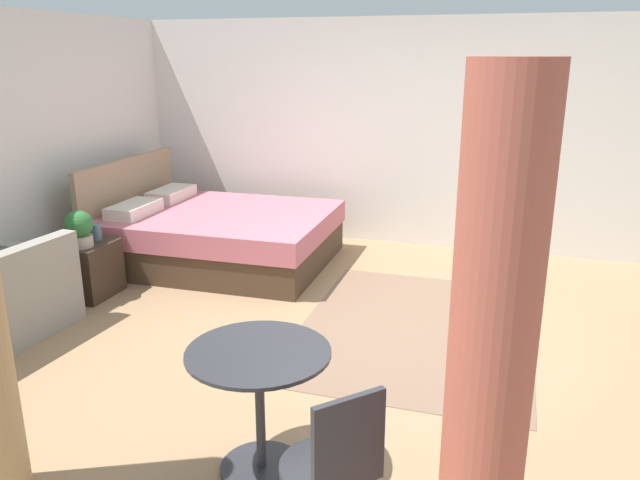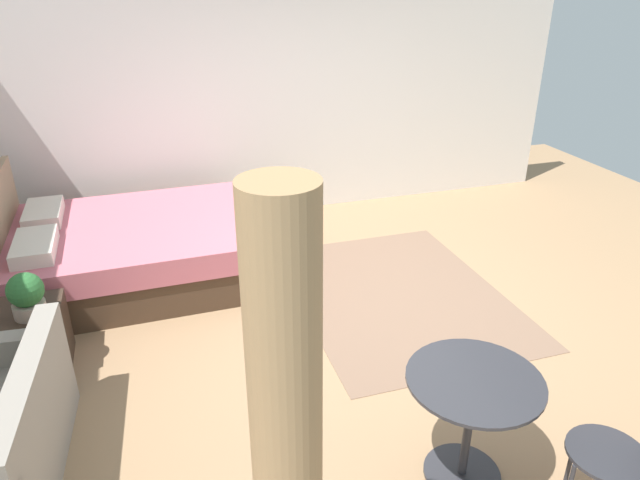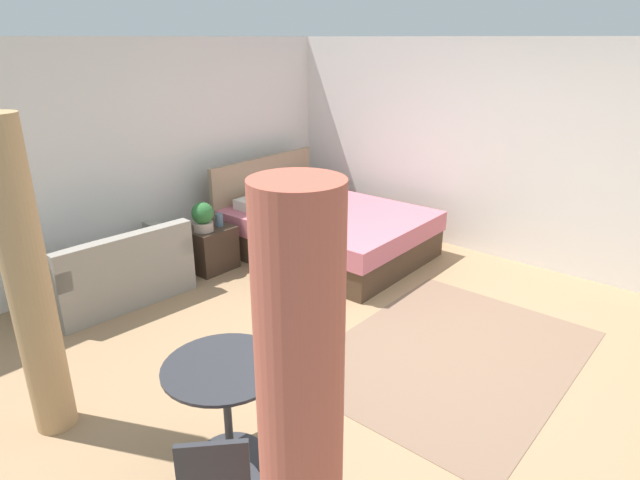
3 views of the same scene
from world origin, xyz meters
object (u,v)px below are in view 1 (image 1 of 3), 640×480
object	(u,v)px
potted_plant	(79,228)
balcony_table	(259,387)
cafe_chair_near_window	(337,462)
vase	(96,232)
nightstand	(88,269)
bed	(217,234)

from	to	relation	value
potted_plant	balcony_table	world-z (taller)	potted_plant
cafe_chair_near_window	potted_plant	bearing A→B (deg)	52.80
potted_plant	balcony_table	size ratio (longest dim) A/B	0.44
vase	cafe_chair_near_window	distance (m)	3.89
nightstand	cafe_chair_near_window	bearing A→B (deg)	-128.04
vase	balcony_table	size ratio (longest dim) A/B	0.20
bed	potted_plant	xyz separation A→B (m)	(-1.33, 0.65, 0.37)
potted_plant	cafe_chair_near_window	size ratio (longest dim) A/B	0.37
potted_plant	vase	distance (m)	0.24
bed	cafe_chair_near_window	bearing A→B (deg)	-146.96
vase	cafe_chair_near_window	bearing A→B (deg)	-129.83
nightstand	potted_plant	world-z (taller)	potted_plant
bed	vase	xyz separation A→B (m)	(-1.11, 0.65, 0.27)
nightstand	vase	xyz separation A→B (m)	(0.12, -0.04, 0.32)
cafe_chair_near_window	nightstand	bearing A→B (deg)	51.96
bed	cafe_chair_near_window	size ratio (longest dim) A/B	2.58
balcony_table	cafe_chair_near_window	size ratio (longest dim) A/B	0.84
cafe_chair_near_window	bed	bearing A→B (deg)	33.04
balcony_table	vase	bearing A→B (deg)	50.99
nightstand	potted_plant	distance (m)	0.43
potted_plant	cafe_chair_near_window	distance (m)	3.76
balcony_table	cafe_chair_near_window	xyz separation A→B (m)	(-0.53, -0.56, 0.04)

